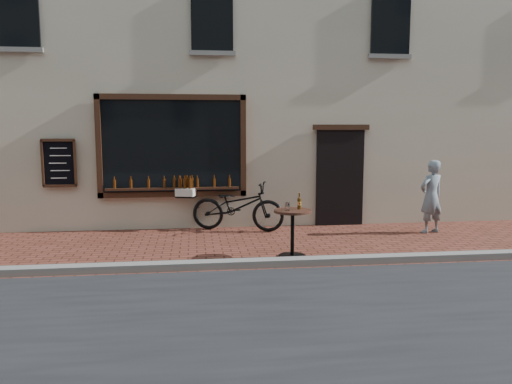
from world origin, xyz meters
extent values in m
plane|color=#56281C|center=(0.00, 0.00, 0.00)|extent=(90.00, 90.00, 0.00)
cube|color=slate|center=(0.00, 0.20, 0.06)|extent=(90.00, 0.25, 0.12)
cube|color=beige|center=(0.00, 6.50, 5.00)|extent=(28.00, 6.00, 10.00)
cube|color=black|center=(-1.90, 3.45, 1.85)|extent=(3.00, 0.06, 2.00)
cube|color=black|center=(-1.90, 3.43, 2.91)|extent=(3.24, 0.10, 0.12)
cube|color=black|center=(-1.90, 3.43, 0.79)|extent=(3.24, 0.10, 0.12)
cube|color=black|center=(-3.46, 3.43, 1.85)|extent=(0.12, 0.10, 2.24)
cube|color=black|center=(-0.34, 3.43, 1.85)|extent=(0.12, 0.10, 2.24)
cube|color=black|center=(-1.90, 3.38, 0.92)|extent=(2.90, 0.16, 0.05)
cube|color=black|center=(1.90, 3.46, 1.10)|extent=(1.10, 0.10, 2.20)
cube|color=black|center=(1.90, 3.43, 2.26)|extent=(1.30, 0.10, 0.12)
cube|color=black|center=(-4.30, 3.44, 1.50)|extent=(0.62, 0.04, 0.92)
cylinder|color=#3D1C07|center=(-3.15, 3.38, 1.04)|extent=(0.06, 0.06, 0.19)
cylinder|color=#3D1C07|center=(-2.79, 3.38, 1.04)|extent=(0.06, 0.06, 0.19)
cylinder|color=#3D1C07|center=(-2.44, 3.38, 1.04)|extent=(0.06, 0.06, 0.19)
cylinder|color=#3D1C07|center=(-2.08, 3.38, 1.04)|extent=(0.06, 0.06, 0.19)
cylinder|color=#3D1C07|center=(-1.72, 3.38, 1.04)|extent=(0.06, 0.06, 0.19)
cylinder|color=#3D1C07|center=(-1.36, 3.38, 1.04)|extent=(0.06, 0.06, 0.19)
cylinder|color=#3D1C07|center=(-1.01, 3.38, 1.04)|extent=(0.06, 0.06, 0.19)
cylinder|color=#3D1C07|center=(-0.65, 3.38, 1.04)|extent=(0.06, 0.06, 0.19)
cube|color=black|center=(-5.00, 3.46, 4.60)|extent=(0.90, 0.06, 1.40)
cube|color=black|center=(-1.00, 3.46, 4.60)|extent=(0.90, 0.06, 1.40)
cube|color=black|center=(3.00, 3.46, 4.60)|extent=(0.90, 0.06, 1.40)
imported|color=black|center=(-0.49, 3.13, 0.54)|extent=(2.17, 1.31, 1.08)
cube|color=black|center=(-1.57, 3.48, 0.74)|extent=(0.56, 0.67, 0.04)
cube|color=silver|center=(-1.57, 3.48, 0.84)|extent=(0.57, 0.69, 0.17)
cylinder|color=#3D1C07|center=(-1.53, 3.24, 1.04)|extent=(0.07, 0.07, 0.23)
cylinder|color=#3D1C07|center=(-1.64, 3.28, 1.04)|extent=(0.07, 0.07, 0.23)
cylinder|color=#3D1C07|center=(-1.75, 3.32, 1.04)|extent=(0.07, 0.07, 0.23)
cylinder|color=#3D1C07|center=(-1.87, 3.35, 1.04)|extent=(0.07, 0.07, 0.23)
cylinder|color=#3D1C07|center=(-1.48, 3.38, 1.04)|extent=(0.07, 0.07, 0.23)
cylinder|color=#3D1C07|center=(-1.60, 3.41, 1.04)|extent=(0.07, 0.07, 0.23)
cylinder|color=#3D1C07|center=(-1.71, 3.45, 1.04)|extent=(0.07, 0.07, 0.23)
cylinder|color=#3D1C07|center=(-1.82, 3.49, 1.04)|extent=(0.07, 0.07, 0.23)
cylinder|color=#3D1C07|center=(-1.44, 3.51, 1.04)|extent=(0.07, 0.07, 0.23)
cylinder|color=#3D1C07|center=(-1.55, 3.55, 1.04)|extent=(0.07, 0.07, 0.23)
cylinder|color=#3D1C07|center=(-1.67, 3.59, 1.04)|extent=(0.07, 0.07, 0.23)
cylinder|color=#3D1C07|center=(-1.78, 3.63, 1.04)|extent=(0.07, 0.07, 0.23)
cylinder|color=#3D1C07|center=(-1.39, 3.65, 1.04)|extent=(0.07, 0.07, 0.23)
cylinder|color=#3D1C07|center=(-1.51, 3.69, 1.04)|extent=(0.07, 0.07, 0.23)
cylinder|color=black|center=(0.25, 0.73, 0.02)|extent=(0.48, 0.48, 0.03)
cylinder|color=black|center=(0.25, 0.73, 0.41)|extent=(0.07, 0.07, 0.76)
cylinder|color=black|center=(0.25, 0.73, 0.82)|extent=(0.65, 0.65, 0.04)
cylinder|color=gold|center=(0.38, 0.79, 0.94)|extent=(0.07, 0.07, 0.07)
cylinder|color=white|center=(0.14, 0.65, 0.91)|extent=(0.09, 0.09, 0.14)
imported|color=gray|center=(3.60, 2.38, 0.78)|extent=(0.66, 0.54, 1.57)
camera|label=1|loc=(-1.44, -7.65, 2.26)|focal=35.00mm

